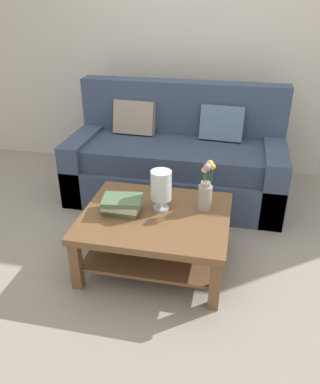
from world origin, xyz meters
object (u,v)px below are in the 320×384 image
coffee_table (156,228)px  book_stack_main (122,205)px  flower_pitcher (205,191)px  glass_hurricane_vase (161,187)px  couch (177,160)px

coffee_table → book_stack_main: book_stack_main is taller
flower_pitcher → glass_hurricane_vase: bearing=-168.5°
book_stack_main → glass_hurricane_vase: 0.31m
couch → book_stack_main: bearing=-100.1°
couch → book_stack_main: (-0.20, -1.14, 0.12)m
book_stack_main → flower_pitcher: size_ratio=0.83×
coffee_table → flower_pitcher: bearing=23.9°
couch → flower_pitcher: couch is taller
coffee_table → book_stack_main: size_ratio=3.40×
coffee_table → glass_hurricane_vase: bearing=76.3°
couch → flower_pitcher: bearing=-69.2°
coffee_table → couch: bearing=92.2°
coffee_table → book_stack_main: bearing=-176.1°
glass_hurricane_vase → flower_pitcher: 0.32m
coffee_table → book_stack_main: (-0.24, -0.02, 0.17)m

